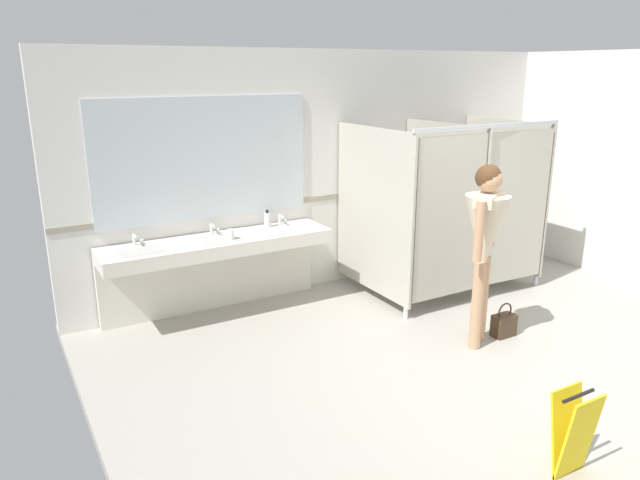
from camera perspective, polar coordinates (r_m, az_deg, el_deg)
The scene contains 11 objects.
ground_plane at distance 5.32m, azimuth 19.28°, elevation -13.39°, with size 6.46×6.39×0.10m, color #9E998E.
wall_back at distance 7.00m, azimuth 1.93°, elevation 6.83°, with size 6.46×0.12×2.71m, color silver.
wall_back_tile_band at distance 7.00m, azimuth 2.18°, elevation 4.31°, with size 6.46×0.01×0.06m, color #9E937F.
vanity_counter at distance 6.22m, azimuth -9.97°, elevation -1.62°, with size 2.37×0.56×0.95m.
mirror_panel at distance 6.18m, azimuth -11.09°, elevation 7.69°, with size 2.27×0.02×1.25m, color silver.
bathroom_stalls at distance 6.86m, azimuth 12.82°, elevation 3.41°, with size 2.01×1.39×1.95m.
person_standing at distance 5.47m, azimuth 15.66°, elevation 0.63°, with size 0.55×0.55×1.70m.
handbag at distance 6.03m, azimuth 17.33°, elevation -7.80°, with size 0.23×0.14×0.34m.
soap_dispenser at distance 6.44m, azimuth -5.11°, elevation 1.98°, with size 0.07×0.07×0.19m.
paper_cup at distance 6.00m, azimuth -8.62°, elevation 0.51°, with size 0.07×0.07×0.11m, color white.
wet_floor_sign at distance 4.22m, azimuth 23.28°, elevation -16.73°, with size 0.28×0.19×0.58m.
Camera 1 is at (-3.65, -2.91, 2.50)m, focal length 33.13 mm.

